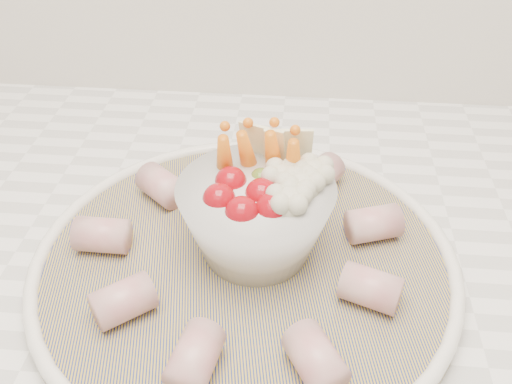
{
  "coord_description": "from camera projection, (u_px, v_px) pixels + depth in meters",
  "views": [
    {
      "loc": [
        0.19,
        1.08,
        1.27
      ],
      "look_at": [
        0.16,
        1.44,
        1.0
      ],
      "focal_mm": 40.0,
      "sensor_mm": 36.0,
      "label": 1
    }
  ],
  "objects": [
    {
      "name": "serving_platter",
      "position": [
        245.0,
        262.0,
        0.49
      ],
      "size": [
        0.42,
        0.42,
        0.02
      ],
      "color": "navy",
      "rests_on": "kitchen_counter"
    },
    {
      "name": "veggie_bowl",
      "position": [
        259.0,
        212.0,
        0.47
      ],
      "size": [
        0.13,
        0.13,
        0.1
      ],
      "color": "silver",
      "rests_on": "serving_platter"
    },
    {
      "name": "cured_meat_rolls",
      "position": [
        245.0,
        245.0,
        0.48
      ],
      "size": [
        0.28,
        0.27,
        0.03
      ],
      "color": "#B35259",
      "rests_on": "serving_platter"
    }
  ]
}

